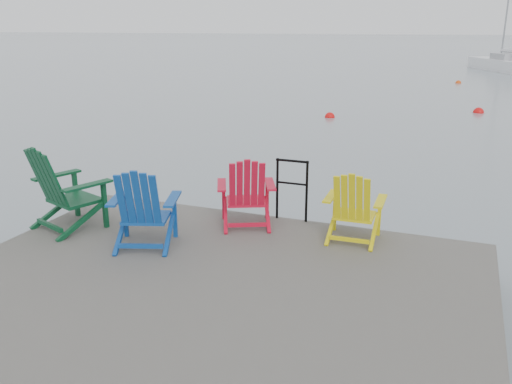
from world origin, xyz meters
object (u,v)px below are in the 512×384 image
(handrail, at_px, (292,184))
(buoy_a, at_px, (330,117))
(chair_yellow, at_px, (354,206))
(chair_green, at_px, (64,188))
(chair_blue, at_px, (143,207))
(chair_red, at_px, (246,192))
(buoy_b, at_px, (478,113))
(sailboat_near, at_px, (503,66))
(buoy_d, at_px, (458,83))

(handrail, relative_size, buoy_a, 2.45)
(handrail, height_order, chair_yellow, chair_yellow)
(chair_green, bearing_deg, chair_yellow, 34.54)
(chair_blue, bearing_deg, chair_red, 31.86)
(chair_green, xyz_separation_m, buoy_b, (5.50, 16.69, -1.09))
(sailboat_near, bearing_deg, chair_green, -124.22)
(chair_green, distance_m, buoy_b, 17.60)
(buoy_a, distance_m, buoy_d, 15.05)
(chair_blue, xyz_separation_m, buoy_d, (3.13, 28.26, -1.03))
(handrail, bearing_deg, chair_red, -137.39)
(sailboat_near, height_order, buoy_a, sailboat_near)
(chair_blue, relative_size, buoy_d, 3.21)
(sailboat_near, bearing_deg, handrail, -120.44)
(buoy_a, bearing_deg, handrail, -79.02)
(sailboat_near, bearing_deg, buoy_d, -128.05)
(chair_blue, height_order, sailboat_near, sailboat_near)
(buoy_a, bearing_deg, sailboat_near, 74.90)
(buoy_b, height_order, buoy_d, buoy_b)
(chair_green, bearing_deg, buoy_a, 108.21)
(chair_red, bearing_deg, chair_green, 178.55)
(chair_green, xyz_separation_m, chair_yellow, (3.79, 0.98, -0.11))
(buoy_a, distance_m, buoy_b, 5.92)
(handrail, xyz_separation_m, chair_green, (-2.80, -1.45, 0.05))
(chair_green, bearing_deg, buoy_d, 101.00)
(chair_red, xyz_separation_m, buoy_b, (3.21, 15.71, -1.01))
(chair_green, relative_size, buoy_d, 3.57)
(chair_yellow, bearing_deg, chair_blue, -156.61)
(handrail, distance_m, sailboat_near, 37.71)
(chair_green, bearing_deg, sailboat_near, 99.50)
(buoy_a, bearing_deg, chair_red, -81.68)
(handrail, height_order, buoy_d, handrail)
(chair_blue, distance_m, chair_yellow, 2.68)
(handrail, xyz_separation_m, chair_yellow, (0.98, -0.48, -0.06))
(chair_green, xyz_separation_m, buoy_a, (0.44, 13.60, -1.09))
(buoy_a, bearing_deg, buoy_b, 31.43)
(sailboat_near, bearing_deg, chair_red, -121.12)
(handrail, bearing_deg, chair_yellow, -25.79)
(chair_green, xyz_separation_m, sailboat_near, (7.27, 38.89, -0.73))
(buoy_b, xyz_separation_m, buoy_d, (-1.00, 11.41, 0.00))
(chair_green, relative_size, chair_blue, 1.11)
(chair_yellow, bearing_deg, buoy_d, 86.63)
(handrail, bearing_deg, chair_blue, -131.67)
(chair_red, height_order, buoy_a, chair_red)
(chair_yellow, height_order, buoy_a, chair_yellow)
(buoy_a, relative_size, buoy_d, 1.12)
(buoy_b, bearing_deg, chair_green, -108.23)
(handrail, height_order, chair_blue, chair_blue)
(handrail, relative_size, chair_green, 0.77)
(chair_blue, relative_size, sailboat_near, 0.10)
(handrail, height_order, chair_green, chair_green)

